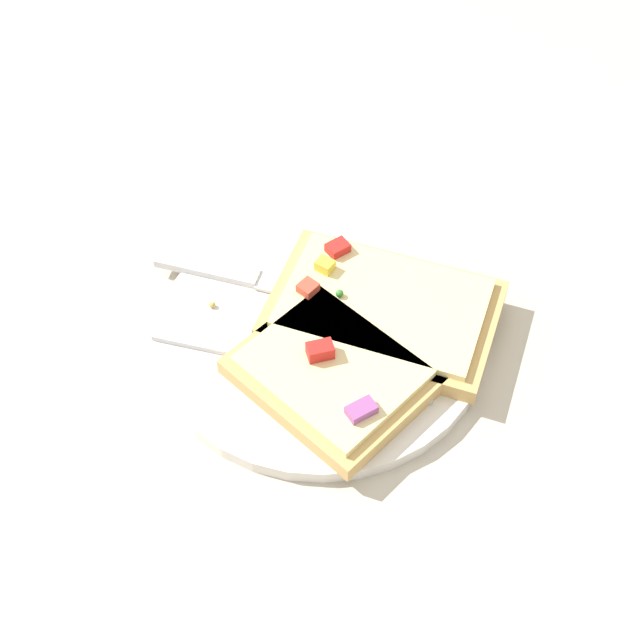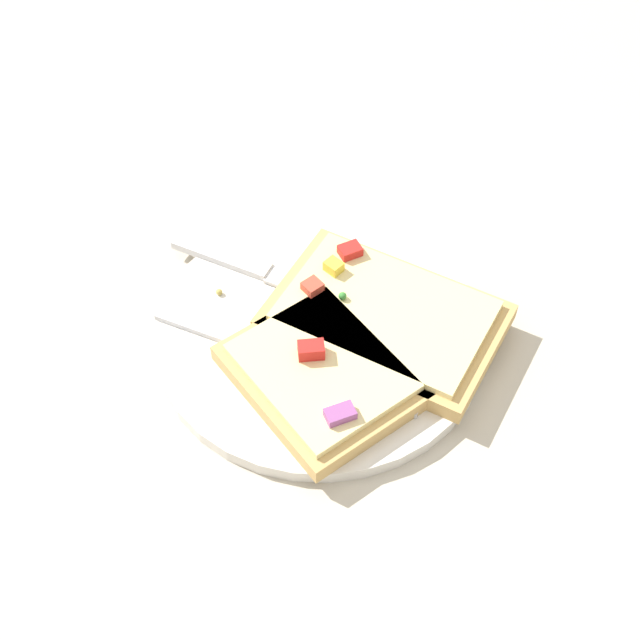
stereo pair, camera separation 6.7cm
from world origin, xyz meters
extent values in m
plane|color=#BCB29E|center=(0.00, 0.00, 0.00)|extent=(4.00, 4.00, 0.00)
cylinder|color=silver|center=(0.00, 0.00, 0.01)|extent=(0.25, 0.25, 0.01)
cube|color=silver|center=(-0.06, 0.03, 0.01)|extent=(0.08, 0.12, 0.01)
cube|color=silver|center=(-0.01, -0.05, 0.01)|extent=(0.05, 0.06, 0.01)
cube|color=silver|center=(0.00, -0.09, 0.01)|extent=(0.02, 0.03, 0.00)
cube|color=silver|center=(0.00, -0.09, 0.01)|extent=(0.02, 0.03, 0.00)
cube|color=silver|center=(0.01, -0.09, 0.01)|extent=(0.02, 0.03, 0.00)
cube|color=silver|center=(0.02, -0.08, 0.01)|extent=(0.02, 0.03, 0.00)
cube|color=silver|center=(-0.02, 0.11, 0.01)|extent=(0.05, 0.08, 0.01)
cube|color=silver|center=(0.03, 0.01, 0.01)|extent=(0.08, 0.13, 0.00)
cube|color=tan|center=(0.04, -0.03, 0.02)|extent=(0.17, 0.20, 0.01)
cube|color=beige|center=(0.04, -0.03, 0.03)|extent=(0.15, 0.18, 0.01)
cube|color=red|center=(0.05, 0.03, 0.04)|extent=(0.02, 0.02, 0.01)
sphere|color=#388433|center=(0.02, 0.00, 0.04)|extent=(0.01, 0.01, 0.01)
cube|color=#D14733|center=(0.01, 0.02, 0.04)|extent=(0.01, 0.01, 0.01)
cube|color=yellow|center=(0.03, 0.03, 0.04)|extent=(0.01, 0.01, 0.01)
cube|color=tan|center=(-0.03, -0.04, 0.02)|extent=(0.11, 0.13, 0.01)
cube|color=beige|center=(-0.03, -0.04, 0.03)|extent=(0.09, 0.12, 0.01)
cube|color=red|center=(-0.03, -0.03, 0.04)|extent=(0.02, 0.02, 0.01)
cube|color=#934C8E|center=(-0.04, -0.08, 0.04)|extent=(0.02, 0.02, 0.01)
sphere|color=tan|center=(0.07, 0.01, 0.01)|extent=(0.01, 0.01, 0.01)
sphere|color=tan|center=(-0.05, 0.00, 0.02)|extent=(0.01, 0.01, 0.01)
sphere|color=tan|center=(-0.04, 0.08, 0.01)|extent=(0.01, 0.01, 0.01)
sphere|color=#D48E4F|center=(-0.02, -0.02, 0.02)|extent=(0.01, 0.01, 0.01)
camera|label=1|loc=(-0.30, -0.29, 0.55)|focal=50.00mm
camera|label=2|loc=(-0.25, -0.34, 0.55)|focal=50.00mm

